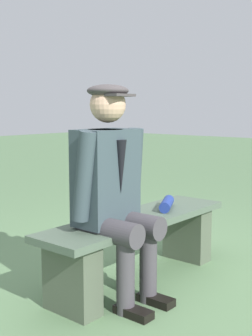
# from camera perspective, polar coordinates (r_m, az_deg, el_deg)

# --- Properties ---
(ground_plane) EXTENTS (30.00, 30.00, 0.00)m
(ground_plane) POSITION_cam_1_polar(r_m,az_deg,el_deg) (3.28, 1.52, -14.15)
(ground_plane) COLOR #5B7E54
(bench) EXTENTS (1.61, 0.42, 0.47)m
(bench) POSITION_cam_1_polar(r_m,az_deg,el_deg) (3.18, 1.54, -9.04)
(bench) COLOR #4D5F4D
(bench) RESTS_ON ground
(seated_man) EXTENTS (0.57, 0.55, 1.36)m
(seated_man) POSITION_cam_1_polar(r_m,az_deg,el_deg) (2.79, -1.68, -2.08)
(seated_man) COLOR #36454C
(seated_man) RESTS_ON ground
(rolled_magazine) EXTENTS (0.30, 0.21, 0.08)m
(rolled_magazine) POSITION_cam_1_polar(r_m,az_deg,el_deg) (3.35, 5.19, -4.55)
(rolled_magazine) COLOR navy
(rolled_magazine) RESTS_ON bench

